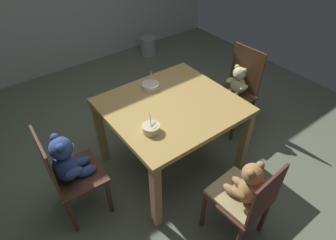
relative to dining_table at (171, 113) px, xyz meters
The scene contains 8 objects.
ground_plane 0.67m from the dining_table, ahead, with size 5.20×5.20×0.04m.
dining_table is the anchor object (origin of this frame).
teddy_chair_near_front 0.91m from the dining_table, 92.00° to the right, with size 0.42×0.43×0.83m.
teddy_chair_near_right 0.97m from the dining_table, ahead, with size 0.40×0.44×0.93m.
teddy_chair_near_left 0.96m from the dining_table, behind, with size 0.40×0.44×0.89m.
porridge_bowl_white_far_center 0.34m from the dining_table, 89.63° to the left, with size 0.16×0.16×0.12m.
porridge_bowl_cream_near_left 0.41m from the dining_table, 151.29° to the right, with size 0.14×0.14×0.13m.
metal_pail 2.50m from the dining_table, 61.28° to the left, with size 0.26×0.26×0.29m, color #93969B.
Camera 1 is at (-1.22, -1.56, 2.22)m, focal length 30.63 mm.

